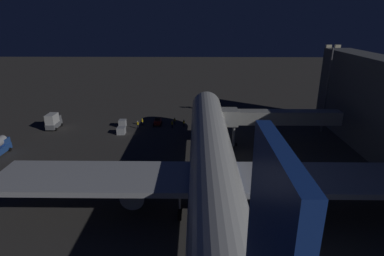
{
  "coord_description": "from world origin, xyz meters",
  "views": [
    {
      "loc": [
        2.22,
        44.75,
        23.76
      ],
      "look_at": [
        3.0,
        -12.53,
        3.5
      ],
      "focal_mm": 29.15,
      "sensor_mm": 36.0,
      "label": 1
    }
  ],
  "objects_px": {
    "apron_floodlight_mast": "(328,83)",
    "pushback_tug": "(158,122)",
    "airliner_at_gate": "(214,173)",
    "ground_crew_marshaller_fwd": "(175,121)",
    "jet_bridge": "(272,117)",
    "baggage_container_near_belt": "(121,131)",
    "ground_crew_walking_aft": "(172,124)",
    "ground_crew_under_port_wing": "(184,123)",
    "ground_crew_by_tug": "(142,122)",
    "baggage_container_far_row": "(123,123)",
    "ground_crew_near_nose_gear": "(138,124)",
    "traffic_cone_nose_starboard": "(196,127)",
    "cargo_truck_aft": "(53,121)",
    "traffic_cone_nose_port": "(215,127)"
  },
  "relations": [
    {
      "from": "jet_bridge",
      "to": "pushback_tug",
      "type": "distance_m",
      "value": 27.0
    },
    {
      "from": "baggage_container_far_row",
      "to": "ground_crew_marshaller_fwd",
      "type": "relative_size",
      "value": 1.01
    },
    {
      "from": "apron_floodlight_mast",
      "to": "pushback_tug",
      "type": "distance_m",
      "value": 38.27
    },
    {
      "from": "airliner_at_gate",
      "to": "pushback_tug",
      "type": "xyz_separation_m",
      "value": [
        11.23,
        -34.93,
        -5.04
      ]
    },
    {
      "from": "apron_floodlight_mast",
      "to": "cargo_truck_aft",
      "type": "xyz_separation_m",
      "value": [
        60.02,
        -1.14,
        -8.99
      ]
    },
    {
      "from": "ground_crew_marshaller_fwd",
      "to": "ground_crew_walking_aft",
      "type": "xyz_separation_m",
      "value": [
        0.41,
        2.61,
        0.03
      ]
    },
    {
      "from": "ground_crew_near_nose_gear",
      "to": "traffic_cone_nose_starboard",
      "type": "height_order",
      "value": "ground_crew_near_nose_gear"
    },
    {
      "from": "traffic_cone_nose_port",
      "to": "airliner_at_gate",
      "type": "bearing_deg",
      "value": 86.18
    },
    {
      "from": "baggage_container_near_belt",
      "to": "traffic_cone_nose_port",
      "type": "xyz_separation_m",
      "value": [
        -20.61,
        -4.11,
        -0.48
      ]
    },
    {
      "from": "pushback_tug",
      "to": "ground_crew_marshaller_fwd",
      "type": "xyz_separation_m",
      "value": [
        -3.97,
        -0.48,
        0.15
      ]
    },
    {
      "from": "ground_crew_walking_aft",
      "to": "ground_crew_by_tug",
      "type": "bearing_deg",
      "value": -13.69
    },
    {
      "from": "airliner_at_gate",
      "to": "jet_bridge",
      "type": "bearing_deg",
      "value": -118.45
    },
    {
      "from": "airliner_at_gate",
      "to": "pushback_tug",
      "type": "bearing_deg",
      "value": -72.18
    },
    {
      "from": "ground_crew_walking_aft",
      "to": "ground_crew_near_nose_gear",
      "type": "bearing_deg",
      "value": 3.03
    },
    {
      "from": "cargo_truck_aft",
      "to": "baggage_container_far_row",
      "type": "distance_m",
      "value": 15.42
    },
    {
      "from": "jet_bridge",
      "to": "ground_crew_by_tug",
      "type": "bearing_deg",
      "value": -24.21
    },
    {
      "from": "jet_bridge",
      "to": "ground_crew_near_nose_gear",
      "type": "height_order",
      "value": "jet_bridge"
    },
    {
      "from": "apron_floodlight_mast",
      "to": "ground_crew_under_port_wing",
      "type": "xyz_separation_m",
      "value": [
        30.53,
        -2.75,
        -9.82
      ]
    },
    {
      "from": "cargo_truck_aft",
      "to": "ground_crew_under_port_wing",
      "type": "height_order",
      "value": "cargo_truck_aft"
    },
    {
      "from": "baggage_container_near_belt",
      "to": "ground_crew_walking_aft",
      "type": "xyz_separation_m",
      "value": [
        -10.75,
        -3.91,
        0.22
      ]
    },
    {
      "from": "ground_crew_under_port_wing",
      "to": "traffic_cone_nose_port",
      "type": "height_order",
      "value": "ground_crew_under_port_wing"
    },
    {
      "from": "cargo_truck_aft",
      "to": "ground_crew_by_tug",
      "type": "bearing_deg",
      "value": -173.12
    },
    {
      "from": "ground_crew_near_nose_gear",
      "to": "pushback_tug",
      "type": "bearing_deg",
      "value": -148.98
    },
    {
      "from": "airliner_at_gate",
      "to": "ground_crew_near_nose_gear",
      "type": "bearing_deg",
      "value": -64.48
    },
    {
      "from": "jet_bridge",
      "to": "ground_crew_walking_aft",
      "type": "xyz_separation_m",
      "value": [
        19.82,
        -10.37,
        -4.96
      ]
    },
    {
      "from": "apron_floodlight_mast",
      "to": "ground_crew_near_nose_gear",
      "type": "xyz_separation_m",
      "value": [
        40.96,
        -1.38,
        -9.8
      ]
    },
    {
      "from": "ground_crew_under_port_wing",
      "to": "ground_crew_by_tug",
      "type": "relative_size",
      "value": 1.02
    },
    {
      "from": "ground_crew_near_nose_gear",
      "to": "ground_crew_under_port_wing",
      "type": "height_order",
      "value": "ground_crew_near_nose_gear"
    },
    {
      "from": "baggage_container_far_row",
      "to": "ground_crew_by_tug",
      "type": "height_order",
      "value": "ground_crew_by_tug"
    },
    {
      "from": "ground_crew_near_nose_gear",
      "to": "airliner_at_gate",
      "type": "bearing_deg",
      "value": 115.52
    },
    {
      "from": "pushback_tug",
      "to": "traffic_cone_nose_port",
      "type": "xyz_separation_m",
      "value": [
        -13.43,
        1.94,
        -0.51
      ]
    },
    {
      "from": "jet_bridge",
      "to": "ground_crew_by_tug",
      "type": "relative_size",
      "value": 13.1
    },
    {
      "from": "ground_crew_near_nose_gear",
      "to": "ground_crew_under_port_wing",
      "type": "distance_m",
      "value": 10.52
    },
    {
      "from": "ground_crew_by_tug",
      "to": "traffic_cone_nose_port",
      "type": "relative_size",
      "value": 3.15
    },
    {
      "from": "ground_crew_near_nose_gear",
      "to": "baggage_container_near_belt",
      "type": "bearing_deg",
      "value": 49.8
    },
    {
      "from": "traffic_cone_nose_starboard",
      "to": "ground_crew_by_tug",
      "type": "bearing_deg",
      "value": -6.96
    },
    {
      "from": "jet_bridge",
      "to": "ground_crew_near_nose_gear",
      "type": "xyz_separation_m",
      "value": [
        27.61,
        -9.96,
        -4.94
      ]
    },
    {
      "from": "jet_bridge",
      "to": "ground_crew_marshaller_fwd",
      "type": "relative_size",
      "value": 13.32
    },
    {
      "from": "airliner_at_gate",
      "to": "traffic_cone_nose_starboard",
      "type": "height_order",
      "value": "airliner_at_gate"
    },
    {
      "from": "pushback_tug",
      "to": "baggage_container_far_row",
      "type": "height_order",
      "value": "pushback_tug"
    },
    {
      "from": "airliner_at_gate",
      "to": "ground_crew_marshaller_fwd",
      "type": "height_order",
      "value": "airliner_at_gate"
    },
    {
      "from": "ground_crew_near_nose_gear",
      "to": "ground_crew_by_tug",
      "type": "height_order",
      "value": "ground_crew_near_nose_gear"
    },
    {
      "from": "airliner_at_gate",
      "to": "baggage_container_far_row",
      "type": "height_order",
      "value": "airliner_at_gate"
    },
    {
      "from": "pushback_tug",
      "to": "ground_crew_by_tug",
      "type": "relative_size",
      "value": 1.61
    },
    {
      "from": "apron_floodlight_mast",
      "to": "ground_crew_marshaller_fwd",
      "type": "bearing_deg",
      "value": -7.66
    },
    {
      "from": "ground_crew_under_port_wing",
      "to": "traffic_cone_nose_starboard",
      "type": "bearing_deg",
      "value": 165.0
    },
    {
      "from": "ground_crew_under_port_wing",
      "to": "ground_crew_walking_aft",
      "type": "distance_m",
      "value": 2.8
    },
    {
      "from": "airliner_at_gate",
      "to": "ground_crew_by_tug",
      "type": "distance_m",
      "value": 37.87
    },
    {
      "from": "cargo_truck_aft",
      "to": "ground_crew_walking_aft",
      "type": "relative_size",
      "value": 2.59
    },
    {
      "from": "ground_crew_marshaller_fwd",
      "to": "cargo_truck_aft",
      "type": "bearing_deg",
      "value": 6.83
    }
  ]
}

